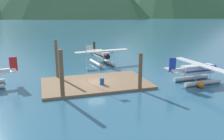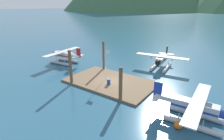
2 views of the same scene
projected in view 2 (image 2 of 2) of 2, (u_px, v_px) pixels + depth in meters
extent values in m
plane|color=#285670|center=(111.00, 83.00, 30.65)|extent=(1200.00, 1200.00, 0.00)
cube|color=brown|center=(111.00, 82.00, 30.59)|extent=(14.48, 8.93, 0.30)
cylinder|color=brown|center=(71.00, 68.00, 29.16)|extent=(0.48, 0.48, 5.70)
cylinder|color=brown|center=(121.00, 85.00, 23.95)|extent=(0.49, 0.49, 4.83)
cylinder|color=brown|center=(103.00, 56.00, 35.54)|extent=(0.40, 0.40, 5.81)
cylinder|color=silver|center=(106.00, 65.00, 30.46)|extent=(0.08, 0.08, 5.19)
cube|color=white|center=(108.00, 52.00, 29.46)|extent=(0.90, 0.03, 0.56)
sphere|color=gold|center=(105.00, 49.00, 29.57)|extent=(0.10, 0.10, 0.10)
cylinder|color=#1E4C99|center=(109.00, 82.00, 29.08)|extent=(0.58, 0.58, 0.88)
torus|color=#1E4C99|center=(109.00, 82.00, 29.08)|extent=(0.62, 0.62, 0.04)
sphere|color=orange|center=(178.00, 125.00, 19.08)|extent=(0.87, 0.87, 0.87)
cylinder|color=#B7BABF|center=(167.00, 68.00, 36.96)|extent=(1.28, 5.64, 0.64)
sphere|color=#B7BABF|center=(164.00, 72.00, 34.65)|extent=(0.64, 0.64, 0.64)
cylinder|color=#B7BABF|center=(155.00, 66.00, 38.10)|extent=(1.28, 5.64, 0.64)
sphere|color=#B7BABF|center=(151.00, 70.00, 35.79)|extent=(0.64, 0.64, 0.64)
cylinder|color=#B7BABF|center=(166.00, 66.00, 35.74)|extent=(0.10, 0.10, 0.70)
cylinder|color=#B7BABF|center=(169.00, 63.00, 37.72)|extent=(0.10, 0.10, 0.70)
cylinder|color=#B7BABF|center=(153.00, 64.00, 36.89)|extent=(0.10, 0.10, 0.70)
cylinder|color=#B7BABF|center=(157.00, 61.00, 38.86)|extent=(0.10, 0.10, 0.70)
cube|color=silver|center=(162.00, 59.00, 36.98)|extent=(1.78, 4.91, 1.20)
cube|color=black|center=(162.00, 60.00, 37.02)|extent=(1.79, 4.82, 0.24)
cube|color=#283347|center=(160.00, 59.00, 35.98)|extent=(1.17, 1.21, 0.56)
cube|color=silver|center=(162.00, 56.00, 36.51)|extent=(10.49, 2.59, 0.14)
cylinder|color=black|center=(173.00, 59.00, 35.62)|extent=(0.63, 0.15, 0.84)
cylinder|color=black|center=(151.00, 56.00, 37.63)|extent=(0.63, 0.15, 0.84)
cylinder|color=black|center=(158.00, 63.00, 34.76)|extent=(1.02, 0.71, 0.96)
cone|color=black|center=(157.00, 63.00, 34.39)|extent=(0.40, 0.39, 0.36)
cube|color=silver|center=(166.00, 55.00, 39.62)|extent=(0.69, 2.24, 0.56)
cube|color=black|center=(167.00, 50.00, 40.08)|extent=(0.23, 1.01, 1.90)
cube|color=silver|center=(166.00, 54.00, 40.25)|extent=(3.27, 1.16, 0.10)
cylinder|color=#B7BABF|center=(61.00, 63.00, 39.69)|extent=(5.64, 1.27, 0.64)
sphere|color=#B7BABF|center=(51.00, 61.00, 40.98)|extent=(0.64, 0.64, 0.64)
cylinder|color=#B7BABF|center=(68.00, 60.00, 41.75)|extent=(5.64, 1.27, 0.64)
sphere|color=#B7BABF|center=(59.00, 59.00, 43.03)|extent=(0.64, 0.64, 0.64)
cylinder|color=#B7BABF|center=(56.00, 60.00, 40.02)|extent=(0.10, 0.10, 0.70)
cylinder|color=#B7BABF|center=(64.00, 61.00, 38.92)|extent=(0.10, 0.10, 0.70)
cylinder|color=#B7BABF|center=(64.00, 57.00, 42.08)|extent=(0.10, 0.10, 0.70)
cylinder|color=#B7BABF|center=(72.00, 58.00, 40.98)|extent=(0.10, 0.10, 0.70)
cube|color=white|center=(64.00, 55.00, 40.18)|extent=(4.91, 1.78, 1.20)
cube|color=#B21E1E|center=(64.00, 55.00, 40.21)|extent=(4.82, 1.79, 0.24)
cube|color=#283347|center=(60.00, 53.00, 40.56)|extent=(1.21, 1.17, 0.56)
cube|color=white|center=(63.00, 52.00, 40.09)|extent=(2.58, 10.49, 0.14)
cylinder|color=#B21E1E|center=(55.00, 55.00, 38.39)|extent=(0.15, 0.63, 0.84)
cylinder|color=#B21E1E|center=(69.00, 51.00, 42.01)|extent=(0.15, 0.63, 0.84)
cylinder|color=#B21E1E|center=(55.00, 53.00, 41.41)|extent=(0.71, 1.02, 0.96)
cone|color=black|center=(54.00, 53.00, 41.62)|extent=(0.39, 0.40, 0.36)
cube|color=white|center=(75.00, 56.00, 38.66)|extent=(2.24, 0.69, 0.56)
cube|color=#B21E1E|center=(78.00, 53.00, 37.96)|extent=(1.01, 0.23, 1.90)
cube|color=white|center=(78.00, 56.00, 38.26)|extent=(1.16, 3.27, 0.10)
cylinder|color=#B7BABF|center=(194.00, 114.00, 21.26)|extent=(5.62, 0.89, 0.64)
sphere|color=#B7BABF|center=(222.00, 122.00, 19.82)|extent=(0.64, 0.64, 0.64)
cylinder|color=#B7BABF|center=(190.00, 125.00, 19.29)|extent=(5.62, 0.89, 0.64)
sphere|color=#B7BABF|center=(220.00, 135.00, 17.85)|extent=(0.64, 0.64, 0.64)
cylinder|color=#B7BABF|center=(206.00, 112.00, 20.42)|extent=(0.10, 0.10, 0.70)
cylinder|color=#B7BABF|center=(184.00, 106.00, 21.65)|extent=(0.10, 0.10, 0.70)
cylinder|color=#B7BABF|center=(203.00, 123.00, 18.44)|extent=(0.10, 0.10, 0.70)
cylinder|color=#B7BABF|center=(179.00, 116.00, 19.68)|extent=(0.10, 0.10, 0.70)
cube|color=silver|center=(194.00, 106.00, 19.73)|extent=(4.85, 1.45, 1.20)
cube|color=#1E389E|center=(194.00, 107.00, 19.76)|extent=(4.76, 1.47, 0.24)
cube|color=#283347|center=(206.00, 107.00, 19.06)|extent=(1.15, 1.10, 0.56)
cube|color=silver|center=(198.00, 102.00, 19.35)|extent=(1.86, 10.45, 0.14)
cylinder|color=#1E389E|center=(201.00, 96.00, 21.20)|extent=(0.11, 0.62, 0.84)
cylinder|color=#1E389E|center=(194.00, 114.00, 17.73)|extent=(0.11, 0.62, 0.84)
cylinder|color=#1E389E|center=(223.00, 114.00, 18.34)|extent=(0.64, 0.99, 0.96)
cube|color=silver|center=(165.00, 98.00, 21.37)|extent=(2.22, 0.54, 0.56)
cube|color=#1E389E|center=(158.00, 89.00, 21.54)|extent=(1.00, 0.16, 1.90)
cube|color=silver|center=(158.00, 95.00, 21.74)|extent=(0.94, 3.23, 0.10)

